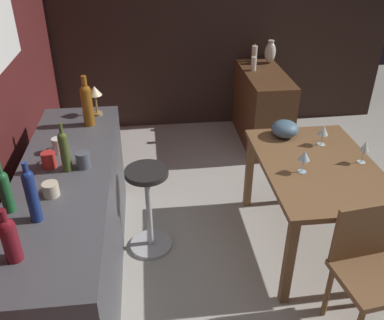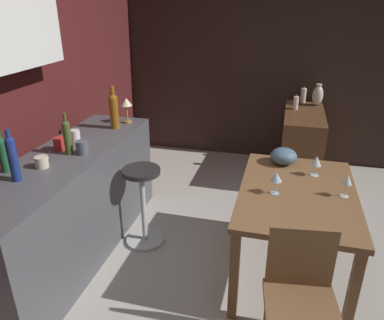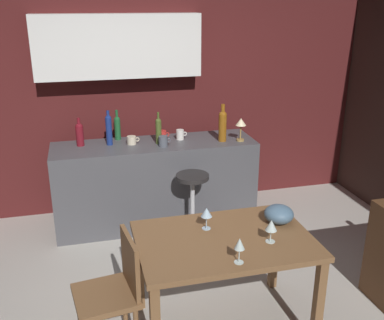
% 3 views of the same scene
% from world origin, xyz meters
% --- Properties ---
extents(ground_plane, '(9.00, 9.00, 0.00)m').
position_xyz_m(ground_plane, '(0.00, 0.00, 0.00)').
color(ground_plane, '#B7B2A8').
extents(wall_side_right, '(0.10, 4.40, 2.60)m').
position_xyz_m(wall_side_right, '(2.55, 0.30, 1.30)').
color(wall_side_right, '#33231E').
rests_on(wall_side_right, ground_plane).
extents(dining_table, '(1.22, 0.82, 0.74)m').
position_xyz_m(dining_table, '(0.17, -0.21, 0.65)').
color(dining_table, brown).
rests_on(dining_table, ground_plane).
extents(kitchen_counter, '(2.10, 0.60, 0.90)m').
position_xyz_m(kitchen_counter, '(-0.02, 1.56, 0.45)').
color(kitchen_counter, '#4C4C51').
rests_on(kitchen_counter, ground_plane).
extents(sideboard_cabinet, '(1.10, 0.44, 0.82)m').
position_xyz_m(sideboard_cabinet, '(1.98, -0.28, 0.41)').
color(sideboard_cabinet, '#56351E').
rests_on(sideboard_cabinet, ground_plane).
extents(chair_near_window, '(0.45, 0.45, 0.85)m').
position_xyz_m(chair_near_window, '(-0.61, -0.25, 0.48)').
color(chair_near_window, brown).
rests_on(chair_near_window, ground_plane).
extents(bar_stool, '(0.34, 0.34, 0.72)m').
position_xyz_m(bar_stool, '(0.26, 1.04, 0.38)').
color(bar_stool, '#262323').
rests_on(bar_stool, ground_plane).
extents(wine_glass_left, '(0.08, 0.08, 0.17)m').
position_xyz_m(wine_glass_left, '(0.08, -0.05, 0.87)').
color(wine_glass_left, silver).
rests_on(wine_glass_left, dining_table).
extents(wine_glass_right, '(0.08, 0.08, 0.16)m').
position_xyz_m(wine_glass_right, '(0.46, -0.33, 0.86)').
color(wine_glass_right, silver).
rests_on(wine_glass_right, dining_table).
extents(wine_glass_center, '(0.07, 0.07, 0.17)m').
position_xyz_m(wine_glass_center, '(0.16, -0.52, 0.87)').
color(wine_glass_center, silver).
rests_on(wine_glass_center, dining_table).
extents(fruit_bowl, '(0.22, 0.22, 0.13)m').
position_xyz_m(fruit_bowl, '(0.63, -0.09, 0.81)').
color(fruit_bowl, slate).
rests_on(fruit_bowl, dining_table).
extents(wine_bottle_cobalt, '(0.06, 0.06, 0.36)m').
position_xyz_m(wine_bottle_cobalt, '(-0.47, 1.63, 1.07)').
color(wine_bottle_cobalt, navy).
rests_on(wine_bottle_cobalt, kitchen_counter).
extents(wine_bottle_green, '(0.06, 0.06, 0.32)m').
position_xyz_m(wine_bottle_green, '(-0.37, 1.79, 1.04)').
color(wine_bottle_green, '#1E592D').
rests_on(wine_bottle_green, kitchen_counter).
extents(wine_bottle_olive, '(0.06, 0.06, 0.33)m').
position_xyz_m(wine_bottle_olive, '(0.03, 1.54, 1.05)').
color(wine_bottle_olive, '#475623').
rests_on(wine_bottle_olive, kitchen_counter).
extents(wine_bottle_amber, '(0.08, 0.08, 0.39)m').
position_xyz_m(wine_bottle_amber, '(0.69, 1.46, 1.08)').
color(wine_bottle_amber, '#8C5114').
rests_on(wine_bottle_amber, kitchen_counter).
extents(cup_red, '(0.13, 0.09, 0.10)m').
position_xyz_m(cup_red, '(0.08, 1.66, 0.95)').
color(cup_red, red).
rests_on(cup_red, kitchen_counter).
extents(cup_white, '(0.12, 0.08, 0.11)m').
position_xyz_m(cup_white, '(0.27, 1.63, 0.95)').
color(cup_white, white).
rests_on(cup_white, kitchen_counter).
extents(cup_cream, '(0.13, 0.09, 0.08)m').
position_xyz_m(cup_cream, '(-0.25, 1.59, 0.94)').
color(cup_cream, beige).
rests_on(cup_cream, kitchen_counter).
extents(cup_slate, '(0.13, 0.09, 0.11)m').
position_xyz_m(cup_slate, '(0.05, 1.44, 0.95)').
color(cup_slate, '#515660').
rests_on(cup_slate, kitchen_counter).
extents(counter_lamp, '(0.11, 0.11, 0.24)m').
position_xyz_m(counter_lamp, '(0.87, 1.42, 1.08)').
color(counter_lamp, '#A58447').
rests_on(counter_lamp, kitchen_counter).
extents(pillar_candle_tall, '(0.06, 0.06, 0.18)m').
position_xyz_m(pillar_candle_tall, '(2.06, -0.17, 0.90)').
color(pillar_candle_tall, white).
rests_on(pillar_candle_tall, sideboard_cabinet).
extents(pillar_candle_short, '(0.06, 0.06, 0.20)m').
position_xyz_m(pillar_candle_short, '(2.39, -0.26, 0.91)').
color(pillar_candle_short, white).
rests_on(pillar_candle_short, sideboard_cabinet).
extents(vase_ceramic_ivory, '(0.12, 0.12, 0.26)m').
position_xyz_m(vase_ceramic_ivory, '(2.30, -0.42, 0.94)').
color(vase_ceramic_ivory, beige).
rests_on(vase_ceramic_ivory, sideboard_cabinet).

